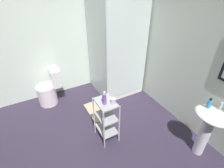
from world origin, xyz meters
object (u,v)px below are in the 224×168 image
toilet (49,90)px  storage_cart (106,117)px  shower_stall (114,73)px  pedestal_sink (208,125)px  conditioner_bottle_purple (104,99)px  rinse_cup (113,101)px  hand_soap_bottle (209,104)px  bath_mat (98,110)px

toilet → storage_cart: (1.39, 0.60, 0.12)m
toilet → storage_cart: bearing=23.5°
shower_stall → toilet: 1.42m
pedestal_sink → conditioner_bottle_purple: conditioner_bottle_purple is taller
pedestal_sink → rinse_cup: rinse_cup is taller
shower_stall → hand_soap_bottle: (1.97, 0.32, 0.41)m
shower_stall → toilet: (-0.26, -1.39, -0.15)m
shower_stall → hand_soap_bottle: size_ratio=13.19×
pedestal_sink → rinse_cup: 1.34m
hand_soap_bottle → storage_cart: bearing=-127.3°
conditioner_bottle_purple → storage_cart: bearing=129.8°
shower_stall → conditioner_bottle_purple: size_ratio=9.63×
hand_soap_bottle → rinse_cup: 1.27m
pedestal_sink → conditioner_bottle_purple: 1.47m
conditioner_bottle_purple → rinse_cup: bearing=62.9°
shower_stall → toilet: shower_stall is taller
pedestal_sink → toilet: (-2.32, -1.70, -0.26)m
bath_mat → hand_soap_bottle: bearing=32.5°
hand_soap_bottle → conditioner_bottle_purple: 1.40m
shower_stall → toilet: bearing=-100.5°
hand_soap_bottle → conditioner_bottle_purple: (-0.81, -1.14, -0.04)m
toilet → rinse_cup: rinse_cup is taller
shower_stall → hand_soap_bottle: 2.04m
hand_soap_bottle → rinse_cup: bearing=-126.3°
hand_soap_bottle → conditioner_bottle_purple: bearing=-125.5°
conditioner_bottle_purple → bath_mat: bearing=165.0°
pedestal_sink → toilet: pedestal_sink is taller
storage_cart → hand_soap_bottle: size_ratio=4.88×
shower_stall → pedestal_sink: size_ratio=2.47×
pedestal_sink → hand_soap_bottle: bearing=174.8°
rinse_cup → bath_mat: size_ratio=0.16×
pedestal_sink → rinse_cup: (-0.85, -1.02, 0.21)m
toilet → conditioner_bottle_purple: (1.42, 0.57, 0.52)m
pedestal_sink → toilet: bearing=-143.8°
shower_stall → rinse_cup: size_ratio=21.36×
storage_cart → bath_mat: 0.80m
storage_cart → hand_soap_bottle: hand_soap_bottle is taller
shower_stall → bath_mat: bearing=-53.1°
conditioner_bottle_purple → bath_mat: conditioner_bottle_purple is taller
pedestal_sink → storage_cart: size_ratio=1.09×
storage_cart → conditioner_bottle_purple: size_ratio=3.56×
storage_cart → toilet: bearing=-156.5°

